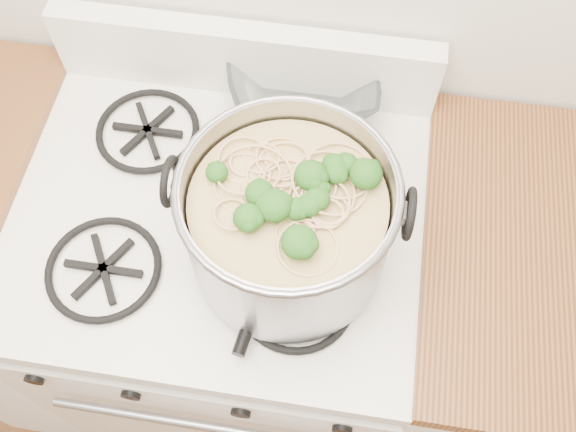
{
  "coord_description": "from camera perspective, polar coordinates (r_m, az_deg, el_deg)",
  "views": [
    {
      "loc": [
        0.22,
        0.72,
        1.94
      ],
      "look_at": [
        0.14,
        1.19,
        1.06
      ],
      "focal_mm": 40.0,
      "sensor_mm": 36.0,
      "label": 1
    }
  ],
  "objects": [
    {
      "name": "glass_bowl",
      "position": [
        1.3,
        1.24,
        11.13
      ],
      "size": [
        0.15,
        0.15,
        0.03
      ],
      "primitive_type": "imported",
      "rotation": [
        0.0,
        0.0,
        0.36
      ],
      "color": "white",
      "rests_on": "gas_range"
    },
    {
      "name": "gas_range",
      "position": [
        1.61,
        -4.74,
        -7.67
      ],
      "size": [
        0.76,
        0.66,
        0.92
      ],
      "color": "white",
      "rests_on": "ground"
    },
    {
      "name": "stock_pot",
      "position": [
        1.03,
        -0.0,
        -0.65
      ],
      "size": [
        0.37,
        0.34,
        0.23
      ],
      "color": "#97989F",
      "rests_on": "gas_range"
    },
    {
      "name": "spatula",
      "position": [
        1.14,
        -0.37,
        -0.35
      ],
      "size": [
        0.33,
        0.35,
        0.02
      ],
      "primitive_type": null,
      "rotation": [
        0.0,
        0.0,
        -0.13
      ],
      "color": "black",
      "rests_on": "gas_range"
    },
    {
      "name": "counter_left",
      "position": [
        1.73,
        -21.38,
        -4.36
      ],
      "size": [
        0.25,
        0.65,
        0.92
      ],
      "color": "silver",
      "rests_on": "ground"
    }
  ]
}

